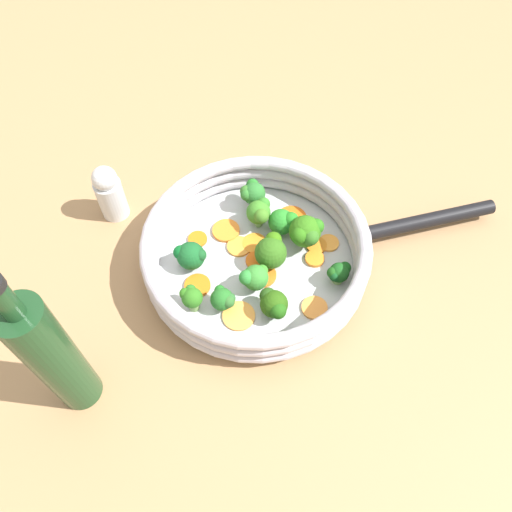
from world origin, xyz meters
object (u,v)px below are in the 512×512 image
carrot_slice_6 (292,218)px  broccoli_floret_0 (306,232)px  broccoli_floret_3 (252,193)px  broccoli_floret_8 (339,273)px  broccoli_floret_10 (190,255)px  salt_shaker (109,193)px  carrot_slice_4 (262,275)px  carrot_slice_12 (239,316)px  broccoli_floret_7 (284,222)px  broccoli_floret_9 (274,304)px  carrot_slice_0 (253,260)px  carrot_slice_7 (197,285)px  broccoli_floret_6 (223,299)px  carrot_slice_3 (315,259)px  skillet (256,264)px  carrot_slice_11 (239,246)px  carrot_slice_8 (226,231)px  carrot_slice_5 (317,245)px  carrot_slice_1 (329,243)px  carrot_slice_10 (198,239)px  broccoli_floret_5 (271,251)px  broccoli_floret_4 (260,212)px  carrot_slice_9 (314,308)px  broccoli_floret_1 (255,277)px  broccoli_floret_2 (191,297)px  carrot_slice_2 (255,244)px  oil_bottle (53,356)px

carrot_slice_6 → broccoli_floret_0: size_ratio=0.81×
carrot_slice_6 → broccoli_floret_0: broccoli_floret_0 is taller
broccoli_floret_3 → broccoli_floret_8: size_ratio=1.37×
broccoli_floret_10 → salt_shaker: size_ratio=0.49×
carrot_slice_4 → carrot_slice_12: size_ratio=0.90×
broccoli_floret_7 → broccoli_floret_9: bearing=90.7°
carrot_slice_0 → carrot_slice_7: 0.09m
broccoli_floret_6 → broccoli_floret_7: (-0.07, -0.14, 0.00)m
carrot_slice_3 → carrot_slice_6: (0.04, -0.07, -0.00)m
skillet → carrot_slice_11: carrot_slice_11 is taller
carrot_slice_0 → carrot_slice_8: bearing=-44.5°
carrot_slice_4 → broccoli_floret_8: bearing=-176.2°
carrot_slice_5 → carrot_slice_6: size_ratio=0.66×
carrot_slice_1 → carrot_slice_10: (0.20, 0.02, 0.00)m
carrot_slice_6 → carrot_slice_12: (0.05, 0.18, -0.00)m
skillet → carrot_slice_12: (0.01, 0.09, 0.01)m
carrot_slice_11 → broccoli_floret_5: bearing=159.4°
carrot_slice_4 → broccoli_floret_9: 0.06m
carrot_slice_3 → carrot_slice_7: (0.16, 0.07, -0.00)m
carrot_slice_5 → broccoli_floret_9: size_ratio=0.68×
carrot_slice_8 → broccoli_floret_10: size_ratio=0.87×
broccoli_floret_4 → carrot_slice_9: bearing=125.3°
carrot_slice_5 → carrot_slice_7: size_ratio=0.82×
carrot_slice_7 → salt_shaker: (0.16, -0.12, 0.03)m
broccoli_floret_8 → carrot_slice_12: bearing=30.4°
carrot_slice_4 → broccoli_floret_1: 0.03m
skillet → broccoli_floret_6: (0.03, 0.08, 0.03)m
carrot_slice_3 → carrot_slice_4: bearing=27.7°
broccoli_floret_1 → broccoli_floret_4: bearing=-85.8°
carrot_slice_10 → broccoli_floret_6: 0.12m
skillet → carrot_slice_7: bearing=34.9°
carrot_slice_6 → carrot_slice_8: bearing=21.9°
carrot_slice_1 → carrot_slice_9: bearing=83.4°
skillet → carrot_slice_4: (-0.01, 0.02, 0.01)m
carrot_slice_10 → broccoli_floret_2: broccoli_floret_2 is taller
carrot_slice_12 → broccoli_floret_2: broccoli_floret_2 is taller
carrot_slice_11 → skillet: bearing=142.3°
carrot_slice_12 → broccoli_floret_9: bearing=-164.3°
broccoli_floret_5 → broccoli_floret_2: bearing=42.8°
carrot_slice_6 → salt_shaker: size_ratio=0.47×
broccoli_floret_0 → broccoli_floret_10: 0.17m
salt_shaker → broccoli_floret_9: bearing=151.0°
carrot_slice_9 → broccoli_floret_5: size_ratio=0.70×
carrot_slice_2 → salt_shaker: salt_shaker is taller
broccoli_floret_0 → carrot_slice_9: bearing=102.7°
skillet → broccoli_floret_3: size_ratio=6.15×
broccoli_floret_3 → broccoli_floret_7: (-0.05, 0.04, -0.01)m
broccoli_floret_4 → oil_bottle: bearing=56.5°
carrot_slice_3 → carrot_slice_6: carrot_slice_3 is taller
carrot_slice_1 → broccoli_floret_1: broccoli_floret_1 is taller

